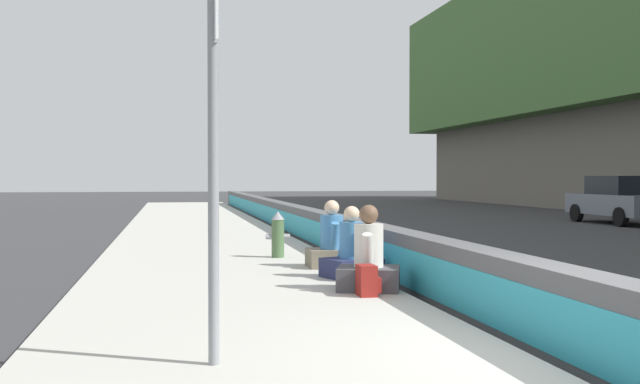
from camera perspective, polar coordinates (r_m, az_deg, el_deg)
ground_plane at (r=6.98m, az=19.78°, el=-12.82°), size 160.00×160.00×0.00m
sidewalk_strip at (r=6.07m, az=-2.89°, el=-14.18°), size 80.00×4.40×0.14m
jersey_barrier at (r=6.88m, az=19.78°, el=-9.39°), size 76.00×0.45×0.85m
route_sign_post at (r=6.19m, az=-8.08°, el=6.10°), size 0.44×0.09×3.60m
fire_hydrant at (r=14.33m, az=-3.22°, el=-3.20°), size 0.26×0.46×0.88m
seated_person_foreground at (r=10.25m, az=3.72°, el=-5.42°), size 0.93×1.01×1.16m
seated_person_middle at (r=11.48m, az=2.42°, el=-4.81°), size 0.89×0.96×1.09m
seated_person_rear at (r=12.81m, az=0.90°, el=-4.12°), size 0.73×0.83×1.14m
backpack at (r=9.76m, az=3.62°, el=-6.75°), size 0.32×0.28×0.40m
parked_car_fourth at (r=28.67m, az=21.86°, el=-0.55°), size 4.54×2.02×1.71m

